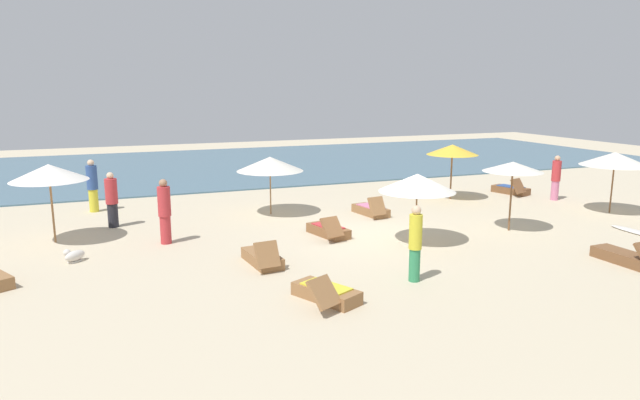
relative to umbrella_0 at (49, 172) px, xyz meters
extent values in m
plane|color=beige|center=(8.97, -3.04, -2.02)|extent=(60.00, 60.00, 0.00)
cube|color=#476B7F|center=(8.97, 13.96, -1.99)|extent=(48.00, 16.00, 0.06)
cylinder|color=olive|center=(0.00, 0.00, -0.92)|extent=(0.06, 0.06, 2.20)
cone|color=white|center=(0.00, 0.00, 0.00)|extent=(2.09, 2.09, 0.46)
cylinder|color=brown|center=(14.11, 1.23, -0.96)|extent=(0.06, 0.06, 2.11)
cone|color=gold|center=(14.11, 1.23, -0.06)|extent=(1.99, 1.99, 0.40)
cylinder|color=brown|center=(17.93, -2.90, -0.97)|extent=(0.05, 0.05, 2.09)
cone|color=silver|center=(17.93, -2.90, -0.11)|extent=(2.29, 2.29, 0.47)
cylinder|color=brown|center=(12.96, -3.61, -0.97)|extent=(0.06, 0.06, 2.09)
cone|color=silver|center=(12.96, -3.61, -0.03)|extent=(1.80, 1.80, 0.30)
cylinder|color=olive|center=(6.75, 1.24, -1.04)|extent=(0.05, 0.05, 1.96)
cone|color=silver|center=(6.75, 1.24, -0.25)|extent=(2.29, 2.29, 0.49)
cylinder|color=brown|center=(9.55, -3.76, -1.05)|extent=(0.05, 0.05, 1.93)
cone|color=silver|center=(9.55, -3.76, -0.28)|extent=(2.15, 2.15, 0.50)
cube|color=brown|center=(17.12, 1.30, -1.88)|extent=(1.01, 1.61, 0.28)
cube|color=brown|center=(16.92, 0.63, -1.58)|extent=(0.67, 0.56, 0.58)
cube|color=#2D4C8C|center=(17.12, 1.30, -1.72)|extent=(0.79, 1.15, 0.03)
cube|color=brown|center=(7.54, -2.14, -1.88)|extent=(0.93, 1.60, 0.28)
cube|color=brown|center=(7.37, -2.82, -1.59)|extent=(0.66, 0.58, 0.55)
cube|color=#BF3338|center=(7.54, -2.14, -1.72)|extent=(0.74, 1.14, 0.03)
cube|color=olive|center=(5.55, -6.88, -1.88)|extent=(1.19, 1.61, 0.28)
cube|color=olive|center=(5.25, -7.51, -1.59)|extent=(0.72, 0.67, 0.55)
cube|color=yellow|center=(5.55, -6.88, -1.72)|extent=(0.92, 1.17, 0.03)
cube|color=olive|center=(9.96, -0.09, -1.88)|extent=(0.83, 1.58, 0.28)
cube|color=olive|center=(9.85, -0.78, -1.57)|extent=(0.62, 0.44, 0.61)
cube|color=#D17299|center=(9.96, -0.09, -1.72)|extent=(0.67, 1.12, 0.03)
cube|color=brown|center=(13.47, -7.28, -1.88)|extent=(0.65, 1.52, 0.28)
cube|color=olive|center=(4.97, -4.05, -1.88)|extent=(0.75, 1.55, 0.28)
cube|color=olive|center=(4.90, -4.75, -1.57)|extent=(0.60, 0.41, 0.61)
cylinder|color=#BF3338|center=(2.93, -1.25, -1.62)|extent=(0.41, 0.41, 0.80)
cylinder|color=#BF3338|center=(2.93, -1.25, -0.80)|extent=(0.48, 0.48, 0.83)
sphere|color=#A37556|center=(2.93, -1.25, -0.28)|extent=(0.23, 0.23, 0.23)
cylinder|color=#D17299|center=(17.80, -0.42, -1.64)|extent=(0.30, 0.30, 0.76)
cylinder|color=#BF3338|center=(17.80, -0.42, -0.87)|extent=(0.36, 0.36, 0.79)
sphere|color=tan|center=(17.80, -0.42, -0.38)|extent=(0.21, 0.21, 0.21)
cylinder|color=yellow|center=(1.03, 3.91, -1.62)|extent=(0.43, 0.43, 0.81)
cylinder|color=#2D4C8C|center=(1.03, 3.91, -0.79)|extent=(0.50, 0.50, 0.84)
sphere|color=beige|center=(1.03, 3.91, -0.27)|extent=(0.23, 0.23, 0.23)
cylinder|color=#26262D|center=(1.60, 1.30, -1.64)|extent=(0.36, 0.36, 0.76)
cylinder|color=#BF3338|center=(1.60, 1.30, -0.86)|extent=(0.42, 0.42, 0.79)
sphere|color=beige|center=(1.60, 1.30, -0.37)|extent=(0.21, 0.21, 0.21)
cylinder|color=#338C59|center=(7.85, -6.55, -1.64)|extent=(0.36, 0.36, 0.76)
cylinder|color=yellow|center=(7.85, -6.55, -0.85)|extent=(0.42, 0.42, 0.80)
sphere|color=beige|center=(7.85, -6.55, -0.36)|extent=(0.22, 0.22, 0.22)
cube|color=silver|center=(0.59, -2.16, -2.00)|extent=(0.38, 0.37, 0.04)
ellipsoid|color=silver|center=(0.59, -2.16, -1.86)|extent=(0.60, 0.58, 0.26)
sphere|color=silver|center=(0.40, -1.98, -1.81)|extent=(0.18, 0.18, 0.18)
ellipsoid|color=silver|center=(16.36, -5.31, -1.98)|extent=(0.44, 1.87, 0.07)
camera|label=1|loc=(1.39, -17.14, 2.36)|focal=31.55mm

